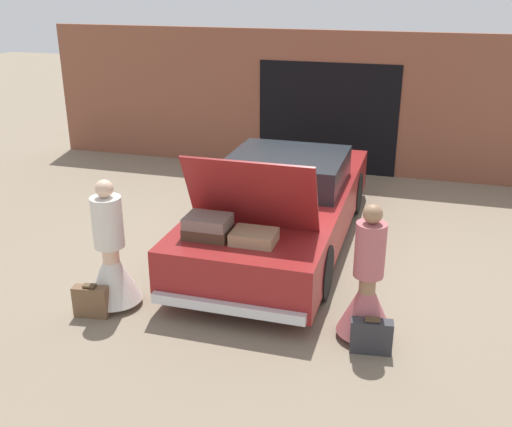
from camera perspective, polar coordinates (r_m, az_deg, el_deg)
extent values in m
plane|color=#7F705B|center=(9.09, 2.43, -2.68)|extent=(40.00, 40.00, 0.00)
cube|color=brown|center=(12.22, 6.91, 10.41)|extent=(12.00, 0.12, 2.80)
cube|color=black|center=(12.21, 6.79, 8.97)|extent=(2.80, 0.02, 2.20)
cube|color=maroon|center=(8.90, 2.48, 0.28)|extent=(1.92, 4.99, 0.65)
cube|color=#1E2328|center=(8.99, 3.00, 4.22)|extent=(1.69, 1.60, 0.45)
cylinder|color=black|center=(10.58, -0.17, 2.89)|extent=(0.18, 0.69, 0.69)
cylinder|color=black|center=(10.24, 9.40, 1.95)|extent=(0.18, 0.69, 0.69)
cylinder|color=black|center=(7.91, -6.45, -3.93)|extent=(0.18, 0.69, 0.69)
cylinder|color=black|center=(7.46, 6.31, -5.58)|extent=(0.18, 0.69, 0.69)
cube|color=silver|center=(6.80, -2.79, -8.97)|extent=(1.82, 0.10, 0.12)
cube|color=maroon|center=(7.18, -0.49, 1.80)|extent=(1.63, 0.47, 0.96)
cube|color=#473323|center=(7.19, -4.59, -1.75)|extent=(0.55, 0.39, 0.14)
cube|color=#9E8460|center=(7.01, -0.19, -2.24)|extent=(0.52, 0.40, 0.15)
cube|color=#75665B|center=(7.13, -4.62, -0.74)|extent=(0.53, 0.41, 0.13)
cylinder|color=beige|center=(7.45, -13.48, -5.76)|extent=(0.20, 0.20, 0.78)
cone|color=silver|center=(7.43, -13.51, -5.50)|extent=(0.68, 0.68, 0.70)
cylinder|color=silver|center=(7.16, -13.96, -0.81)|extent=(0.36, 0.36, 0.61)
sphere|color=beige|center=(7.02, -14.26, 2.31)|extent=(0.21, 0.21, 0.21)
cylinder|color=#997051|center=(6.73, 10.41, -8.71)|extent=(0.18, 0.18, 0.76)
cone|color=#B25B60|center=(6.71, 10.43, -8.42)|extent=(0.62, 0.62, 0.69)
cylinder|color=#B25B60|center=(6.41, 10.81, -3.42)|extent=(0.33, 0.33, 0.60)
sphere|color=#997051|center=(6.26, 11.07, -0.05)|extent=(0.21, 0.21, 0.21)
cube|color=brown|center=(7.36, -15.43, -8.08)|extent=(0.43, 0.20, 0.38)
cube|color=#4C3823|center=(7.26, -15.59, -6.64)|extent=(0.15, 0.11, 0.02)
cube|color=#2D2D33|center=(6.59, 10.91, -11.41)|extent=(0.46, 0.21, 0.38)
cube|color=#4C3823|center=(6.48, 11.04, -9.87)|extent=(0.17, 0.11, 0.02)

